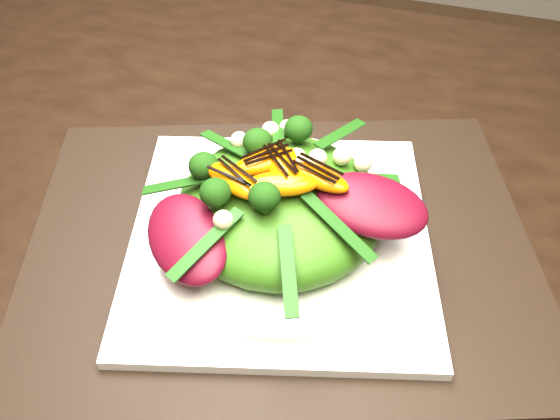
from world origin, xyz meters
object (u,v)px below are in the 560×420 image
(placemat, at_px, (280,243))
(orange_segment, at_px, (282,153))
(plate_base, at_px, (280,238))
(salad_bowl, at_px, (280,228))
(dining_table, at_px, (349,236))
(lettuce_mound, at_px, (280,206))

(placemat, distance_m, orange_segment, 0.09)
(plate_base, xyz_separation_m, salad_bowl, (0.00, 0.00, 0.01))
(dining_table, height_order, lettuce_mound, dining_table)
(placemat, relative_size, salad_bowl, 1.94)
(dining_table, bearing_deg, placemat, -141.22)
(dining_table, height_order, orange_segment, dining_table)
(plate_base, relative_size, salad_bowl, 1.13)
(placemat, bearing_deg, dining_table, 38.78)
(plate_base, bearing_deg, salad_bowl, 0.00)
(dining_table, height_order, placemat, dining_table)
(placemat, xyz_separation_m, lettuce_mound, (0.00, 0.00, 0.05))
(orange_segment, bearing_deg, salad_bowl, -76.13)
(dining_table, relative_size, lettuce_mound, 8.47)
(salad_bowl, bearing_deg, lettuce_mound, 0.00)
(plate_base, distance_m, salad_bowl, 0.01)
(dining_table, bearing_deg, lettuce_mound, -141.22)
(dining_table, relative_size, orange_segment, 26.11)
(plate_base, bearing_deg, orange_segment, 103.87)
(dining_table, relative_size, placemat, 3.30)
(dining_table, xyz_separation_m, plate_base, (-0.06, -0.05, 0.03))
(salad_bowl, bearing_deg, placemat, 180.00)
(plate_base, relative_size, lettuce_mound, 1.50)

